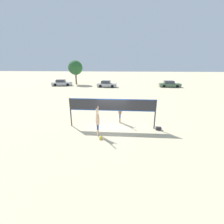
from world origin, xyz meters
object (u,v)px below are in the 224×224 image
volleyball_net (112,107)px  tree_left_cluster (75,68)px  player_blocker (120,111)px  parked_car_far (170,84)px  gear_bag (158,128)px  parked_car_mid (62,83)px  player_spiker (98,121)px  parked_car_near (107,84)px  volleyball (100,138)px

volleyball_net → tree_left_cluster: 29.90m
volleyball_net → tree_left_cluster: (-11.64, 27.43, 2.46)m
player_blocker → parked_car_far: size_ratio=0.44×
parked_car_far → player_blocker: bearing=-113.8°
gear_bag → tree_left_cluster: (-15.46, 27.68, 4.12)m
volleyball_net → parked_car_far: volleyball_net is taller
volleyball_net → parked_car_mid: size_ratio=1.42×
gear_bag → parked_car_far: (7.70, 24.60, 0.52)m
parked_car_far → tree_left_cluster: (-23.16, 3.08, 3.59)m
player_spiker → parked_car_mid: size_ratio=0.43×
player_spiker → parked_car_near: player_spiker is taller
player_spiker → tree_left_cluster: 31.10m
player_blocker → parked_car_far: (10.89, 23.23, -0.46)m
volleyball → player_spiker: bearing=113.7°
gear_bag → tree_left_cluster: 31.97m
volleyball_net → parked_car_far: (11.52, 24.35, -1.14)m
parked_car_near → tree_left_cluster: 10.20m
volleyball_net → player_blocker: (0.63, 1.12, -0.68)m
parked_car_mid → parked_car_far: (25.98, -0.30, -0.01)m
player_spiker → tree_left_cluster: size_ratio=0.36×
player_spiker → volleyball: size_ratio=9.28×
player_spiker → parked_car_mid: 29.54m
volleyball → parked_car_near: bearing=95.5°
volleyball_net → player_blocker: bearing=60.4°
player_spiker → volleyball: bearing=-156.3°
gear_bag → parked_car_far: size_ratio=0.09×
volleyball → parked_car_near: parked_car_near is taller
parked_car_mid → tree_left_cluster: tree_left_cluster is taller
tree_left_cluster → volleyball_net: bearing=-67.0°
volleyball → gear_bag: same height
volleyball → tree_left_cluster: tree_left_cluster is taller
volleyball_net → parked_car_mid: (-14.46, 24.64, -1.12)m
gear_bag → player_spiker: bearing=-164.1°
volleyball_net → player_spiker: size_ratio=3.28×
player_blocker → volleyball: bearing=-21.1°
gear_bag → player_blocker: bearing=156.8°
volleyball_net → gear_bag: 4.17m
volleyball_net → parked_car_mid: 28.60m
parked_car_mid → parked_car_far: bearing=-11.6°
parked_car_near → tree_left_cluster: tree_left_cluster is taller
player_blocker → gear_bag: player_blocker is taller
volleyball_net → parked_car_near: (-3.10, 23.17, -1.13)m
player_blocker → gear_bag: (3.18, -1.37, -0.98)m
volleyball_net → volleyball: bearing=-106.4°
volleyball → parked_car_near: (-2.44, 25.40, 0.53)m
volleyball → parked_car_mid: parked_car_mid is taller
gear_bag → parked_car_near: 24.42m
gear_bag → tree_left_cluster: bearing=119.2°
volleyball → volleyball_net: bearing=73.6°
player_spiker → volleyball: (0.27, -0.63, -1.03)m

